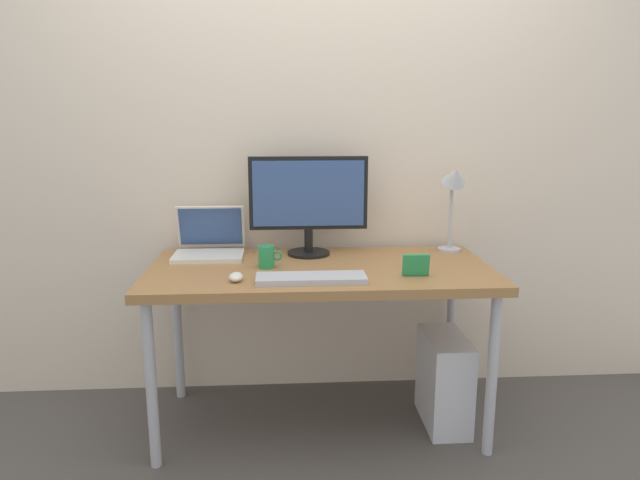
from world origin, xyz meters
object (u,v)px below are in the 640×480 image
at_px(computer_tower, 444,380).
at_px(coffee_mug, 267,257).
at_px(laptop, 209,243).
at_px(photo_frame, 416,265).
at_px(keyboard, 311,278).
at_px(desk_lamp, 454,189).
at_px(mouse, 236,277).
at_px(desk, 320,280).
at_px(monitor, 308,199).

bearing_deg(computer_tower, coffee_mug, 177.06).
height_order(laptop, photo_frame, laptop).
relative_size(laptop, coffee_mug, 3.04).
distance_m(keyboard, photo_frame, 0.44).
height_order(desk_lamp, keyboard, desk_lamp).
bearing_deg(desk_lamp, computer_tower, -106.73).
bearing_deg(mouse, keyboard, -4.27).
distance_m(coffee_mug, photo_frame, 0.64).
distance_m(mouse, photo_frame, 0.73).
xyz_separation_m(desk, laptop, (-0.51, 0.25, 0.12)).
height_order(desk_lamp, computer_tower, desk_lamp).
bearing_deg(desk, photo_frame, -24.13).
height_order(keyboard, photo_frame, photo_frame).
height_order(keyboard, mouse, mouse).
distance_m(desk, coffee_mug, 0.26).
bearing_deg(laptop, mouse, -70.49).
distance_m(monitor, keyboard, 0.51).
bearing_deg(coffee_mug, photo_frame, -15.81).
distance_m(desk_lamp, photo_frame, 0.54).
xyz_separation_m(mouse, coffee_mug, (0.12, 0.20, 0.03)).
bearing_deg(coffee_mug, laptop, 138.53).
relative_size(desk, laptop, 4.66).
height_order(monitor, computer_tower, monitor).
bearing_deg(computer_tower, desk, 176.09).
relative_size(coffee_mug, photo_frame, 0.96).
height_order(photo_frame, computer_tower, photo_frame).
distance_m(desk_lamp, computer_tower, 0.88).
xyz_separation_m(laptop, keyboard, (0.46, -0.46, -0.05)).
bearing_deg(mouse, laptop, 109.51).
bearing_deg(keyboard, mouse, 175.73).
bearing_deg(keyboard, computer_tower, 16.35).
bearing_deg(keyboard, desk, 77.35).
bearing_deg(desk_lamp, monitor, -179.95).
distance_m(laptop, keyboard, 0.65).
relative_size(coffee_mug, computer_tower, 0.25).
bearing_deg(photo_frame, desk, 155.87).
xyz_separation_m(keyboard, coffee_mug, (-0.18, 0.22, 0.04)).
relative_size(desk_lamp, mouse, 4.81).
bearing_deg(mouse, monitor, 53.82).
xyz_separation_m(desk_lamp, mouse, (-0.99, -0.42, -0.29)).
height_order(desk, laptop, laptop).
xyz_separation_m(keyboard, computer_tower, (0.61, 0.18, -0.55)).
xyz_separation_m(desk_lamp, computer_tower, (-0.08, -0.27, -0.84)).
bearing_deg(monitor, desk_lamp, 0.05).
relative_size(monitor, desk_lamp, 1.27).
bearing_deg(photo_frame, keyboard, -173.77).
relative_size(desk, keyboard, 3.39).
bearing_deg(monitor, laptop, 177.74).
relative_size(monitor, photo_frame, 5.00).
distance_m(monitor, photo_frame, 0.62).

